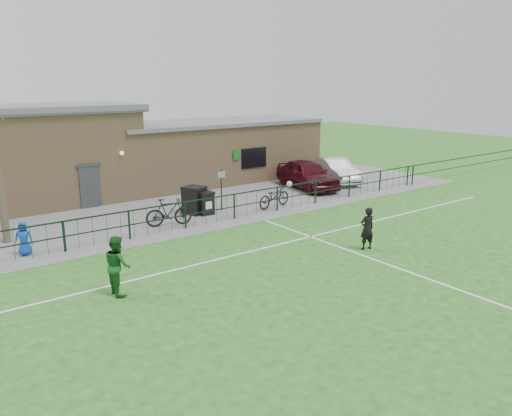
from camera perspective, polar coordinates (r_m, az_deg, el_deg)
ground at (r=16.31m, az=10.63°, el=-7.95°), size 90.00×90.00×0.00m
paving_strip at (r=26.86m, az=-10.87°, el=0.94°), size 34.00×13.00×0.02m
pitch_line_touch at (r=22.02m, az=-4.35°, el=-1.82°), size 28.00×0.10×0.01m
pitch_line_mid at (r=19.05m, az=1.80°, el=-4.38°), size 28.00×0.10×0.01m
pitch_line_perp at (r=17.74m, az=15.07°, el=-6.33°), size 0.10×16.00×0.01m
perimeter_fence at (r=22.02m, az=-4.66°, el=-0.21°), size 28.00×0.10×1.20m
wheelie_bin_left at (r=23.63m, az=-7.08°, el=0.80°), size 1.08×1.14×1.22m
wheelie_bin_right at (r=23.50m, az=-5.90°, el=0.49°), size 0.68×0.76×1.00m
sign_post at (r=24.01m, az=-3.98°, el=2.05°), size 0.06×0.06×2.00m
car_maroon at (r=29.19m, az=5.88°, el=3.86°), size 2.83×5.11×1.64m
car_silver at (r=31.28m, az=9.05°, el=4.30°), size 2.93×4.75×1.48m
bicycle_d at (r=21.80m, az=-9.93°, el=-0.47°), size 2.08×1.08×1.21m
bicycle_e at (r=24.65m, az=2.08°, el=1.34°), size 2.20×1.09×1.11m
spectator_child at (r=19.71m, az=-25.02°, el=-3.16°), size 0.72×0.60×1.25m
goalkeeper_kick at (r=18.94m, az=12.32°, el=-2.15°), size 1.80×3.23×2.30m
outfield_player at (r=15.22m, az=-15.54°, el=-6.30°), size 0.70×0.88×1.78m
ball_ground at (r=19.44m, az=-15.21°, el=-4.18°), size 0.22×0.22×0.22m
clubhouse at (r=28.83m, az=-15.29°, el=6.08°), size 24.25×5.40×4.96m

